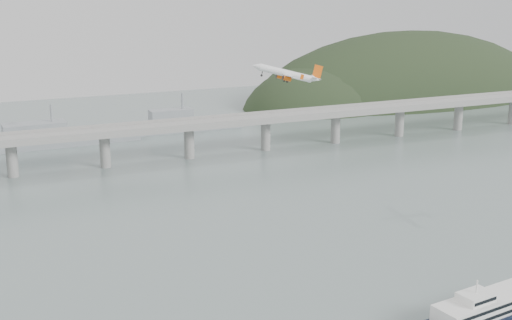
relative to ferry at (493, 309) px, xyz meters
name	(u,v)px	position (x,y,z in m)	size (l,w,h in m)	color
ground	(323,305)	(-42.54, 31.04, -4.41)	(900.00, 900.00, 0.00)	slate
bridge	(154,132)	(-43.69, 231.04, 13.24)	(800.00, 22.00, 23.90)	gray
headland	(418,117)	(242.64, 362.79, -23.75)	(365.00, 155.00, 156.00)	black
ferry	(493,309)	(0.00, 0.00, 0.00)	(86.00, 23.13, 16.25)	black
airliner	(287,74)	(-13.15, 119.26, 59.24)	(32.72, 29.77, 10.69)	white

